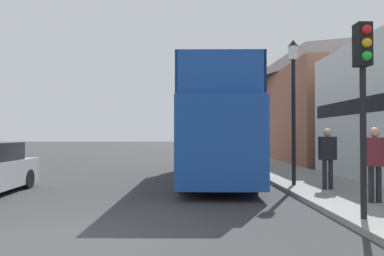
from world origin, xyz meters
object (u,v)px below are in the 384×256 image
(pedestrian_second, at_px, (375,157))
(traffic_signal, at_px, (363,75))
(tour_bus, at_px, (213,133))
(pedestrian_third, at_px, (327,153))
(lamp_post_second, at_px, (250,102))
(lamp_post_third, at_px, (230,116))
(parked_car_ahead_of_bus, at_px, (218,153))
(lamp_post_nearest, at_px, (293,85))

(pedestrian_second, height_order, traffic_signal, traffic_signal)
(tour_bus, height_order, pedestrian_third, tour_bus)
(lamp_post_second, bearing_deg, traffic_signal, -91.11)
(tour_bus, xyz_separation_m, lamp_post_second, (2.61, 6.31, 1.79))
(traffic_signal, height_order, lamp_post_third, lamp_post_third)
(parked_car_ahead_of_bus, xyz_separation_m, traffic_signal, (1.51, -14.39, 2.26))
(pedestrian_third, xyz_separation_m, lamp_post_third, (-0.61, 18.45, 2.02))
(parked_car_ahead_of_bus, xyz_separation_m, lamp_post_nearest, (1.63, -9.36, 2.74))
(pedestrian_third, bearing_deg, pedestrian_second, -82.86)
(parked_car_ahead_of_bus, relative_size, lamp_post_nearest, 0.96)
(parked_car_ahead_of_bus, height_order, pedestrian_second, pedestrian_second)
(tour_bus, bearing_deg, lamp_post_second, 69.70)
(tour_bus, relative_size, traffic_signal, 2.53)
(parked_car_ahead_of_bus, height_order, lamp_post_nearest, lamp_post_nearest)
(parked_car_ahead_of_bus, height_order, pedestrian_third, pedestrian_third)
(tour_bus, bearing_deg, pedestrian_second, -56.45)
(parked_car_ahead_of_bus, relative_size, pedestrian_second, 2.54)
(tour_bus, xyz_separation_m, pedestrian_third, (3.18, -3.44, -0.61))
(traffic_signal, xyz_separation_m, lamp_post_nearest, (0.13, 5.03, 0.49))
(parked_car_ahead_of_bus, distance_m, lamp_post_second, 3.49)
(parked_car_ahead_of_bus, xyz_separation_m, lamp_post_third, (1.74, 8.04, 2.56))
(lamp_post_nearest, bearing_deg, traffic_signal, -91.44)
(pedestrian_second, relative_size, pedestrian_third, 1.00)
(lamp_post_nearest, height_order, lamp_post_second, lamp_post_second)
(parked_car_ahead_of_bus, bearing_deg, lamp_post_third, 76.18)
(pedestrian_third, bearing_deg, lamp_post_third, 91.89)
(tour_bus, height_order, lamp_post_third, lamp_post_third)
(traffic_signal, relative_size, lamp_post_third, 0.85)
(parked_car_ahead_of_bus, distance_m, pedestrian_second, 12.93)
(pedestrian_third, xyz_separation_m, traffic_signal, (-0.84, -3.97, 1.71))
(traffic_signal, bearing_deg, parked_car_ahead_of_bus, 95.98)
(parked_car_ahead_of_bus, relative_size, traffic_signal, 1.20)
(lamp_post_nearest, bearing_deg, parked_car_ahead_of_bus, 99.90)
(lamp_post_nearest, bearing_deg, pedestrian_second, -73.23)
(pedestrian_third, relative_size, lamp_post_second, 0.36)
(lamp_post_second, height_order, lamp_post_third, lamp_post_second)
(pedestrian_second, bearing_deg, lamp_post_second, 94.07)
(pedestrian_second, xyz_separation_m, traffic_signal, (-1.12, -1.74, 1.72))
(lamp_post_second, xyz_separation_m, lamp_post_third, (-0.04, 8.70, -0.38))
(pedestrian_second, relative_size, lamp_post_third, 0.41)
(traffic_signal, xyz_separation_m, lamp_post_second, (0.27, 13.73, 0.68))
(parked_car_ahead_of_bus, distance_m, lamp_post_third, 8.62)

